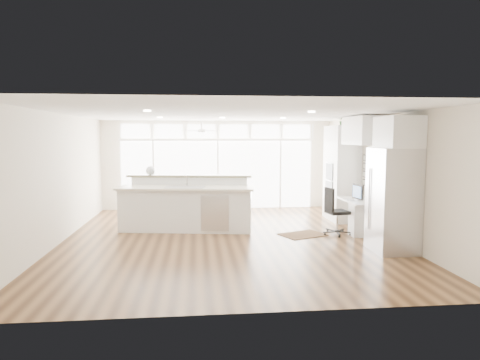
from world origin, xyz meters
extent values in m
cube|color=#432814|center=(0.00, 0.00, -0.01)|extent=(7.00, 8.00, 0.02)
cube|color=white|center=(0.00, 0.00, 2.70)|extent=(7.00, 8.00, 0.02)
cube|color=white|center=(0.00, 4.00, 1.35)|extent=(7.00, 0.04, 2.70)
cube|color=white|center=(0.00, -4.00, 1.35)|extent=(7.00, 0.04, 2.70)
cube|color=white|center=(-3.50, 0.00, 1.35)|extent=(0.04, 8.00, 2.70)
cube|color=white|center=(3.50, 0.00, 1.35)|extent=(0.04, 8.00, 2.70)
cube|color=white|center=(0.00, 3.94, 1.05)|extent=(5.80, 0.06, 2.08)
cube|color=white|center=(0.00, 3.94, 2.38)|extent=(5.90, 0.06, 0.40)
cube|color=silver|center=(3.46, 0.30, 1.55)|extent=(0.04, 0.85, 0.85)
cube|color=white|center=(-0.50, 2.80, 2.48)|extent=(1.16, 1.16, 0.32)
cube|color=white|center=(0.00, 0.20, 2.68)|extent=(3.40, 3.00, 0.02)
cube|color=white|center=(3.17, 1.80, 1.25)|extent=(0.64, 1.20, 2.50)
cube|color=white|center=(3.13, 0.30, 0.38)|extent=(0.72, 1.30, 0.76)
cube|color=white|center=(3.17, 0.30, 2.35)|extent=(0.64, 1.30, 0.64)
cube|color=silver|center=(3.11, -1.35, 1.00)|extent=(0.76, 0.90, 2.00)
cube|color=white|center=(3.17, -1.35, 2.30)|extent=(0.64, 0.90, 0.60)
cube|color=black|center=(3.46, 0.92, 1.40)|extent=(0.06, 0.22, 0.80)
cube|color=white|center=(-0.90, 0.95, 0.64)|extent=(3.36, 1.69, 1.27)
cube|color=#341F10|center=(1.73, 0.17, 0.01)|extent=(1.15, 1.01, 0.01)
cube|color=black|center=(2.51, 0.10, 0.53)|extent=(0.63, 0.59, 1.06)
sphere|color=silver|center=(-1.78, 1.49, 1.39)|extent=(0.23, 0.23, 0.22)
cube|color=black|center=(3.05, 0.30, 0.95)|extent=(0.13, 0.46, 0.38)
cube|color=silver|center=(2.88, 0.30, 0.77)|extent=(0.14, 0.30, 0.01)
imported|color=#2E5926|center=(3.17, 1.80, 2.61)|extent=(0.28, 0.30, 0.22)
camera|label=1|loc=(-0.64, -9.14, 2.21)|focal=32.00mm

